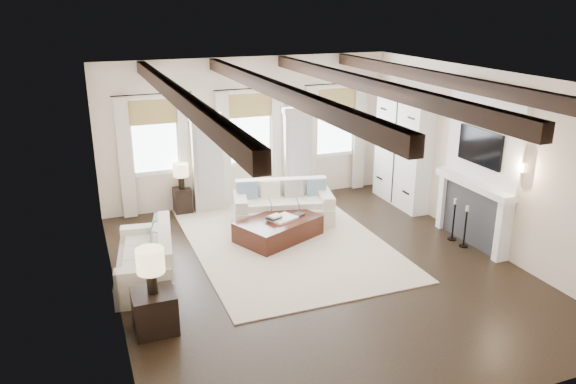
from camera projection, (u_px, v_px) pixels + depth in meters
name	position (u px, v px, depth m)	size (l,w,h in m)	color
ground	(318.00, 270.00, 9.49)	(7.50, 7.50, 0.00)	black
room_shell	(338.00, 145.00, 9.92)	(6.54, 7.54, 3.22)	beige
area_rug	(286.00, 241.00, 10.57)	(3.42, 4.85, 0.02)	beige
sofa_back	(283.00, 206.00, 11.42)	(2.13, 1.32, 0.85)	silver
sofa_left	(149.00, 261.00, 9.06)	(1.15, 2.04, 0.83)	silver
ottoman	(278.00, 229.00, 10.65)	(1.53, 0.95, 0.40)	black
tray	(283.00, 218.00, 10.57)	(0.50, 0.38, 0.04)	white
book_lower	(274.00, 217.00, 10.51)	(0.26, 0.20, 0.04)	#262628
book_upper	(275.00, 216.00, 10.48)	(0.22, 0.17, 0.03)	beige
book_loose	(297.00, 215.00, 10.77)	(0.24, 0.18, 0.03)	#262628
side_table_front	(155.00, 311.00, 7.67)	(0.57, 0.57, 0.57)	black
lamp_front	(150.00, 263.00, 7.43)	(0.38, 0.38, 0.65)	black
side_table_back	(183.00, 200.00, 11.97)	(0.36, 0.36, 0.54)	black
lamp_back	(181.00, 171.00, 11.76)	(0.32, 0.32, 0.56)	black
candlestick_near	(465.00, 230.00, 10.28)	(0.16, 0.16, 0.80)	black
candlestick_far	(453.00, 223.00, 10.58)	(0.17, 0.17, 0.82)	black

